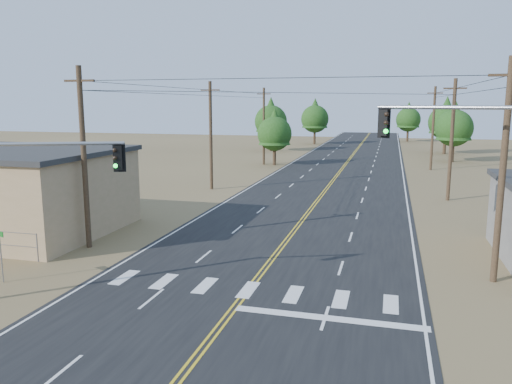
% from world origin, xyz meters
% --- Properties ---
extents(road, '(15.00, 200.00, 0.02)m').
position_xyz_m(road, '(0.00, 30.00, 0.01)').
color(road, black).
rests_on(road, ground).
extents(utility_pole_left_near, '(1.80, 0.30, 10.00)m').
position_xyz_m(utility_pole_left_near, '(-10.50, 12.00, 5.12)').
color(utility_pole_left_near, '#4C3826').
rests_on(utility_pole_left_near, ground).
extents(utility_pole_left_mid, '(1.80, 0.30, 10.00)m').
position_xyz_m(utility_pole_left_mid, '(-10.50, 32.00, 5.12)').
color(utility_pole_left_mid, '#4C3826').
rests_on(utility_pole_left_mid, ground).
extents(utility_pole_left_far, '(1.80, 0.30, 10.00)m').
position_xyz_m(utility_pole_left_far, '(-10.50, 52.00, 5.12)').
color(utility_pole_left_far, '#4C3826').
rests_on(utility_pole_left_far, ground).
extents(utility_pole_right_near, '(1.80, 0.30, 10.00)m').
position_xyz_m(utility_pole_right_near, '(10.50, 12.00, 5.12)').
color(utility_pole_right_near, '#4C3826').
rests_on(utility_pole_right_near, ground).
extents(utility_pole_right_mid, '(1.80, 0.30, 10.00)m').
position_xyz_m(utility_pole_right_mid, '(10.50, 32.00, 5.12)').
color(utility_pole_right_mid, '#4C3826').
rests_on(utility_pole_right_mid, ground).
extents(utility_pole_right_far, '(1.80, 0.30, 10.00)m').
position_xyz_m(utility_pole_right_far, '(10.50, 52.00, 5.12)').
color(utility_pole_right_far, '#4C3826').
rests_on(utility_pole_right_far, ground).
extents(signal_mast_left, '(5.54, 2.38, 6.61)m').
position_xyz_m(signal_mast_left, '(-8.52, 4.79, 4.50)').
color(signal_mast_left, gray).
rests_on(signal_mast_left, ground).
extents(signal_mast_right, '(6.10, 2.77, 8.06)m').
position_xyz_m(signal_mast_right, '(9.28, 10.73, 5.45)').
color(signal_mast_right, gray).
rests_on(signal_mast_right, ground).
extents(street_sign, '(0.67, 0.30, 2.40)m').
position_xyz_m(street_sign, '(-11.00, 6.03, 1.61)').
color(street_sign, gray).
rests_on(street_sign, ground).
extents(tree_left_near, '(4.47, 4.47, 7.45)m').
position_xyz_m(tree_left_near, '(-9.00, 51.81, 4.56)').
color(tree_left_near, '#3F2D1E').
rests_on(tree_left_near, ground).
extents(tree_left_mid, '(5.44, 5.44, 9.07)m').
position_xyz_m(tree_left_mid, '(-14.00, 70.62, 5.55)').
color(tree_left_mid, '#3F2D1E').
rests_on(tree_left_mid, ground).
extents(tree_left_far, '(5.41, 5.41, 9.01)m').
position_xyz_m(tree_left_far, '(-9.00, 86.98, 5.51)').
color(tree_left_far, '#3F2D1E').
rests_on(tree_left_far, ground).
extents(tree_right_near, '(5.07, 5.07, 8.45)m').
position_xyz_m(tree_right_near, '(13.99, 61.86, 5.17)').
color(tree_right_near, '#3F2D1E').
rests_on(tree_right_near, ground).
extents(tree_right_mid, '(5.49, 5.49, 9.15)m').
position_xyz_m(tree_right_mid, '(14.00, 73.16, 5.59)').
color(tree_right_mid, '#3F2D1E').
rests_on(tree_right_mid, ground).
extents(tree_right_far, '(5.01, 5.01, 8.36)m').
position_xyz_m(tree_right_far, '(9.00, 98.58, 5.11)').
color(tree_right_far, '#3F2D1E').
rests_on(tree_right_far, ground).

